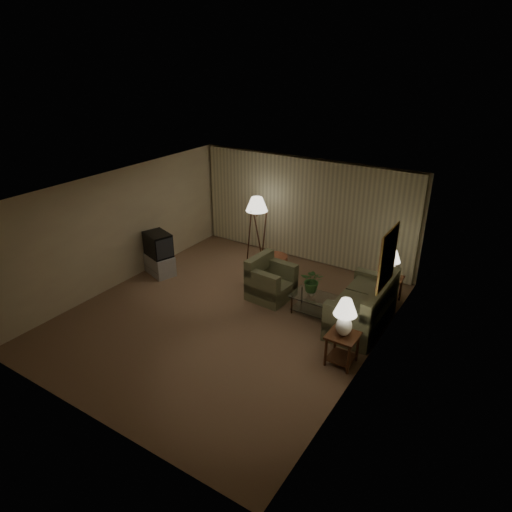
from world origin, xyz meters
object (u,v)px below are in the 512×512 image
at_px(side_table_near, 342,344).
at_px(coffee_table, 318,303).
at_px(armchair, 271,283).
at_px(sofa, 362,308).
at_px(side_table_far, 389,285).
at_px(crt_tv, 158,244).
at_px(tv_cabinet, 160,264).
at_px(ottoman, 275,264).
at_px(table_lamp_far, 392,262).
at_px(floor_lamp, 257,228).
at_px(vase, 312,292).
at_px(table_lamp_near, 345,314).

distance_m(side_table_near, coffee_table, 1.64).
height_order(armchair, coffee_table, armchair).
height_order(sofa, side_table_far, sofa).
bearing_deg(crt_tv, armchair, 27.39).
bearing_deg(tv_cabinet, ottoman, 53.61).
distance_m(side_table_far, tv_cabinet, 5.47).
bearing_deg(side_table_near, sofa, 96.34).
height_order(crt_tv, ottoman, crt_tv).
distance_m(sofa, tv_cabinet, 5.07).
height_order(side_table_far, table_lamp_far, table_lamp_far).
height_order(sofa, side_table_near, sofa).
distance_m(armchair, side_table_near, 2.63).
bearing_deg(ottoman, floor_lamp, 155.78).
bearing_deg(side_table_near, vase, 134.04).
distance_m(armchair, ottoman, 1.34).
relative_size(sofa, table_lamp_near, 2.62).
distance_m(coffee_table, floor_lamp, 3.08).
xyz_separation_m(tv_cabinet, vase, (3.99, 0.34, 0.24)).
height_order(armchair, crt_tv, crt_tv).
bearing_deg(floor_lamp, side_table_near, -38.58).
bearing_deg(side_table_far, vase, -131.85).
bearing_deg(coffee_table, crt_tv, -175.24).
distance_m(table_lamp_near, table_lamp_far, 2.60).
height_order(crt_tv, floor_lamp, floor_lamp).
bearing_deg(side_table_near, table_lamp_far, 90.00).
height_order(sofa, table_lamp_far, table_lamp_far).
relative_size(table_lamp_near, tv_cabinet, 0.79).
relative_size(tv_cabinet, crt_tv, 1.11).
bearing_deg(tv_cabinet, armchair, 27.39).
bearing_deg(tv_cabinet, table_lamp_far, 36.85).
bearing_deg(table_lamp_near, armchair, 149.05).
height_order(sofa, floor_lamp, floor_lamp).
distance_m(side_table_near, floor_lamp, 4.63).
distance_m(tv_cabinet, floor_lamp, 2.62).
distance_m(crt_tv, floor_lamp, 2.54).
distance_m(armchair, floor_lamp, 2.10).
bearing_deg(crt_tv, ottoman, 53.61).
distance_m(table_lamp_far, floor_lamp, 3.61).
height_order(coffee_table, ottoman, ottoman).
relative_size(table_lamp_far, crt_tv, 0.79).
bearing_deg(sofa, armchair, -90.38).
relative_size(side_table_far, floor_lamp, 0.35).
relative_size(armchair, table_lamp_near, 1.45).
height_order(side_table_far, tv_cabinet, side_table_far).
bearing_deg(table_lamp_far, tv_cabinet, -161.95).
relative_size(tv_cabinet, vase, 5.76).
bearing_deg(side_table_far, coffee_table, -128.11).
bearing_deg(crt_tv, table_lamp_near, 8.92).
xyz_separation_m(sofa, floor_lamp, (-3.45, 1.52, 0.50)).
xyz_separation_m(sofa, side_table_near, (0.15, -1.35, 0.00)).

